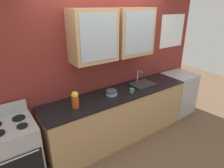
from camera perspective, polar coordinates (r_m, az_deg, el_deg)
The scene contains 9 objects.
ground_plane at distance 3.82m, azimuth 1.89°, elevation -15.15°, with size 10.00×10.00×0.00m, color brown.
back_wall_unit at distance 3.39m, azimuth -0.96°, elevation 8.46°, with size 4.25×0.46×2.76m.
counter at distance 3.56m, azimuth 1.98°, elevation -9.27°, with size 2.70×0.66×0.92m.
stove_range at distance 3.05m, azimuth -26.40°, elevation -18.03°, with size 0.59×0.63×1.10m.
sink_faucet at distance 3.68m, azimuth 8.81°, elevation 0.05°, with size 0.43×0.33×0.26m.
bowl_stack at distance 3.24m, azimuth -0.15°, elevation -2.56°, with size 0.19×0.19×0.08m.
vase at distance 2.87m, azimuth -10.80°, elevation -4.51°, with size 0.10×0.10×0.26m.
cup_near_sink at distance 3.33m, azimuth 5.84°, elevation -1.95°, with size 0.11×0.07×0.08m.
dishwasher at distance 4.63m, azimuth 18.75°, elevation -2.59°, with size 0.63×0.64×0.92m.
Camera 1 is at (-1.83, -2.41, 2.34)m, focal length 31.06 mm.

